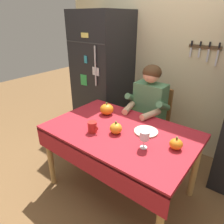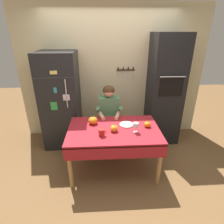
% 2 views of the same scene
% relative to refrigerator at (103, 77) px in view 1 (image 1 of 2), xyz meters
% --- Properties ---
extents(ground_plane, '(10.00, 10.00, 0.00)m').
position_rel_refrigerator_xyz_m(ground_plane, '(0.95, -0.96, -0.90)').
color(ground_plane, brown).
rests_on(ground_plane, ground).
extents(back_wall_assembly, '(3.70, 0.13, 2.60)m').
position_rel_refrigerator_xyz_m(back_wall_assembly, '(1.00, 0.39, 0.40)').
color(back_wall_assembly, beige).
rests_on(back_wall_assembly, ground).
extents(refrigerator, '(0.68, 0.71, 1.80)m').
position_rel_refrigerator_xyz_m(refrigerator, '(0.00, 0.00, 0.00)').
color(refrigerator, black).
rests_on(refrigerator, ground).
extents(dining_table, '(1.40, 0.90, 0.74)m').
position_rel_refrigerator_xyz_m(dining_table, '(0.95, -0.88, -0.24)').
color(dining_table, tan).
rests_on(dining_table, ground).
extents(chair_behind_person, '(0.40, 0.40, 0.93)m').
position_rel_refrigerator_xyz_m(chair_behind_person, '(0.90, -0.09, -0.39)').
color(chair_behind_person, brown).
rests_on(chair_behind_person, ground).
extents(seated_person, '(0.47, 0.55, 1.25)m').
position_rel_refrigerator_xyz_m(seated_person, '(0.90, -0.28, -0.16)').
color(seated_person, '#38384C').
rests_on(seated_person, ground).
extents(coffee_mug, '(0.11, 0.09, 0.10)m').
position_rel_refrigerator_xyz_m(coffee_mug, '(0.77, -1.05, -0.11)').
color(coffee_mug, '#B2231E').
rests_on(coffee_mug, dining_table).
extents(wine_glass, '(0.08, 0.08, 0.15)m').
position_rel_refrigerator_xyz_m(wine_glass, '(1.27, -0.97, -0.05)').
color(wine_glass, white).
rests_on(wine_glass, dining_table).
extents(pumpkin_large, '(0.11, 0.11, 0.12)m').
position_rel_refrigerator_xyz_m(pumpkin_large, '(0.95, -0.94, -0.11)').
color(pumpkin_large, orange).
rests_on(pumpkin_large, dining_table).
extents(pumpkin_medium, '(0.15, 0.15, 0.14)m').
position_rel_refrigerator_xyz_m(pumpkin_medium, '(0.63, -0.67, -0.10)').
color(pumpkin_medium, orange).
rests_on(pumpkin_medium, dining_table).
extents(pumpkin_small, '(0.11, 0.11, 0.11)m').
position_rel_refrigerator_xyz_m(pumpkin_small, '(1.48, -0.83, -0.12)').
color(pumpkin_small, orange).
rests_on(pumpkin_small, dining_table).
extents(serving_tray, '(0.22, 0.22, 0.02)m').
position_rel_refrigerator_xyz_m(serving_tray, '(1.16, -0.75, -0.15)').
color(serving_tray, beige).
rests_on(serving_tray, dining_table).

